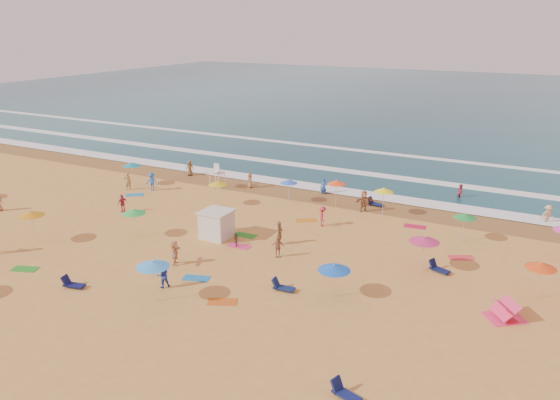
% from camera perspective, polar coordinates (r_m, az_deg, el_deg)
% --- Properties ---
extents(ground, '(220.00, 220.00, 0.00)m').
position_cam_1_polar(ground, '(41.61, -6.07, -3.89)').
color(ground, gold).
rests_on(ground, ground).
extents(ocean, '(220.00, 140.00, 0.18)m').
position_cam_1_polar(ocean, '(118.95, 17.18, 9.90)').
color(ocean, '#0C4756').
rests_on(ocean, ground).
extents(wet_sand, '(220.00, 220.00, 0.00)m').
position_cam_1_polar(wet_sand, '(51.82, 1.56, 0.71)').
color(wet_sand, olive).
rests_on(wet_sand, ground).
extents(surf_foam, '(200.00, 18.70, 0.05)m').
position_cam_1_polar(surf_foam, '(59.53, 5.32, 3.06)').
color(surf_foam, white).
rests_on(surf_foam, ground).
extents(cabana, '(2.00, 2.00, 2.00)m').
position_cam_1_polar(cabana, '(41.29, -6.64, -2.60)').
color(cabana, silver).
rests_on(cabana, ground).
extents(cabana_roof, '(2.20, 2.20, 0.12)m').
position_cam_1_polar(cabana_roof, '(40.93, -6.69, -1.21)').
color(cabana_roof, silver).
rests_on(cabana_roof, cabana).
extents(bicycle, '(1.47, 1.80, 0.92)m').
position_cam_1_polar(bicycle, '(40.28, -4.61, -3.91)').
color(bicycle, black).
rests_on(bicycle, ground).
extents(lifeguard_stand, '(1.20, 1.20, 2.10)m').
position_cam_1_polar(lifeguard_stand, '(53.41, -6.59, 2.30)').
color(lifeguard_stand, white).
rests_on(lifeguard_stand, ground).
extents(beach_umbrellas, '(51.00, 28.70, 0.81)m').
position_cam_1_polar(beach_umbrellas, '(40.09, -3.89, -1.40)').
color(beach_umbrellas, '#F536A8').
rests_on(beach_umbrellas, ground).
extents(loungers, '(52.83, 26.40, 0.34)m').
position_cam_1_polar(loungers, '(35.20, 1.87, -7.78)').
color(loungers, '#101851').
rests_on(loungers, ground).
extents(towels, '(39.00, 20.97, 0.03)m').
position_cam_1_polar(towels, '(40.92, -6.33, -4.27)').
color(towels, '#B91731').
rests_on(towels, ground).
extents(beachgoers, '(42.91, 29.23, 2.15)m').
position_cam_1_polar(beachgoers, '(45.05, -2.84, -0.95)').
color(beachgoers, tan).
rests_on(beachgoers, ground).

